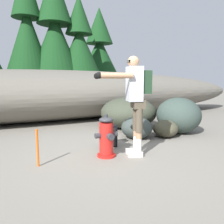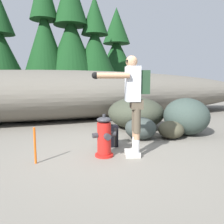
{
  "view_description": "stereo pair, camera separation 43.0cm",
  "coord_description": "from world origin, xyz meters",
  "px_view_note": "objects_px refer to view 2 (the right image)",
  "views": [
    {
      "loc": [
        -1.89,
        -3.59,
        1.33
      ],
      "look_at": [
        0.06,
        0.2,
        0.75
      ],
      "focal_mm": 35.92,
      "sensor_mm": 36.0,
      "label": 1
    },
    {
      "loc": [
        -1.5,
        -3.77,
        1.33
      ],
      "look_at": [
        0.06,
        0.2,
        0.75
      ],
      "focal_mm": 35.92,
      "sensor_mm": 36.0,
      "label": 2
    }
  ],
  "objects_px": {
    "boulder_small": "(141,128)",
    "boulder_outlier": "(171,130)",
    "utility_worker": "(133,93)",
    "spare_backpack": "(110,136)",
    "boulder_large": "(136,113)",
    "survey_stake": "(35,146)",
    "fire_hydrant": "(104,137)",
    "boulder_mid": "(186,116)"
  },
  "relations": [
    {
      "from": "boulder_small",
      "to": "survey_stake",
      "type": "distance_m",
      "value": 2.48
    },
    {
      "from": "spare_backpack",
      "to": "boulder_small",
      "type": "bearing_deg",
      "value": -63.47
    },
    {
      "from": "boulder_large",
      "to": "boulder_mid",
      "type": "height_order",
      "value": "boulder_mid"
    },
    {
      "from": "fire_hydrant",
      "to": "boulder_small",
      "type": "height_order",
      "value": "fire_hydrant"
    },
    {
      "from": "boulder_small",
      "to": "boulder_outlier",
      "type": "relative_size",
      "value": 1.18
    },
    {
      "from": "fire_hydrant",
      "to": "boulder_large",
      "type": "relative_size",
      "value": 0.46
    },
    {
      "from": "boulder_outlier",
      "to": "survey_stake",
      "type": "height_order",
      "value": "survey_stake"
    },
    {
      "from": "utility_worker",
      "to": "boulder_small",
      "type": "relative_size",
      "value": 2.41
    },
    {
      "from": "boulder_mid",
      "to": "boulder_outlier",
      "type": "xyz_separation_m",
      "value": [
        -0.6,
        -0.21,
        -0.26
      ]
    },
    {
      "from": "boulder_outlier",
      "to": "boulder_large",
      "type": "bearing_deg",
      "value": 99.31
    },
    {
      "from": "fire_hydrant",
      "to": "boulder_small",
      "type": "distance_m",
      "value": 1.46
    },
    {
      "from": "boulder_small",
      "to": "fire_hydrant",
      "type": "bearing_deg",
      "value": -144.98
    },
    {
      "from": "boulder_mid",
      "to": "boulder_outlier",
      "type": "height_order",
      "value": "boulder_mid"
    },
    {
      "from": "fire_hydrant",
      "to": "boulder_mid",
      "type": "xyz_separation_m",
      "value": [
        2.49,
        0.84,
        0.11
      ]
    },
    {
      "from": "fire_hydrant",
      "to": "boulder_mid",
      "type": "distance_m",
      "value": 2.63
    },
    {
      "from": "fire_hydrant",
      "to": "utility_worker",
      "type": "bearing_deg",
      "value": -18.6
    },
    {
      "from": "utility_worker",
      "to": "fire_hydrant",
      "type": "bearing_deg",
      "value": 0.43
    },
    {
      "from": "fire_hydrant",
      "to": "boulder_mid",
      "type": "relative_size",
      "value": 0.63
    },
    {
      "from": "fire_hydrant",
      "to": "boulder_large",
      "type": "height_order",
      "value": "boulder_large"
    },
    {
      "from": "fire_hydrant",
      "to": "utility_worker",
      "type": "height_order",
      "value": "utility_worker"
    },
    {
      "from": "boulder_small",
      "to": "boulder_outlier",
      "type": "height_order",
      "value": "boulder_small"
    },
    {
      "from": "spare_backpack",
      "to": "boulder_small",
      "type": "xyz_separation_m",
      "value": [
        0.88,
        0.3,
        0.04
      ]
    },
    {
      "from": "fire_hydrant",
      "to": "boulder_large",
      "type": "xyz_separation_m",
      "value": [
        1.67,
        1.99,
        0.09
      ]
    },
    {
      "from": "fire_hydrant",
      "to": "boulder_outlier",
      "type": "height_order",
      "value": "fire_hydrant"
    },
    {
      "from": "survey_stake",
      "to": "boulder_small",
      "type": "bearing_deg",
      "value": 18.0
    },
    {
      "from": "boulder_small",
      "to": "boulder_mid",
      "type": "bearing_deg",
      "value": 0.15
    },
    {
      "from": "spare_backpack",
      "to": "boulder_large",
      "type": "distance_m",
      "value": 1.99
    },
    {
      "from": "boulder_mid",
      "to": "utility_worker",
      "type": "bearing_deg",
      "value": -153.58
    },
    {
      "from": "utility_worker",
      "to": "survey_stake",
      "type": "bearing_deg",
      "value": 11.07
    },
    {
      "from": "utility_worker",
      "to": "boulder_mid",
      "type": "height_order",
      "value": "utility_worker"
    },
    {
      "from": "utility_worker",
      "to": "survey_stake",
      "type": "xyz_separation_m",
      "value": [
        -1.64,
        0.23,
        -0.83
      ]
    },
    {
      "from": "spare_backpack",
      "to": "boulder_mid",
      "type": "height_order",
      "value": "boulder_mid"
    },
    {
      "from": "boulder_mid",
      "to": "survey_stake",
      "type": "height_order",
      "value": "boulder_mid"
    },
    {
      "from": "boulder_large",
      "to": "survey_stake",
      "type": "distance_m",
      "value": 3.42
    },
    {
      "from": "utility_worker",
      "to": "boulder_small",
      "type": "bearing_deg",
      "value": -106.83
    },
    {
      "from": "boulder_large",
      "to": "boulder_outlier",
      "type": "bearing_deg",
      "value": -80.69
    },
    {
      "from": "fire_hydrant",
      "to": "utility_worker",
      "type": "distance_m",
      "value": 0.92
    },
    {
      "from": "boulder_large",
      "to": "boulder_small",
      "type": "height_order",
      "value": "boulder_large"
    },
    {
      "from": "survey_stake",
      "to": "boulder_mid",
      "type": "bearing_deg",
      "value": 11.91
    },
    {
      "from": "utility_worker",
      "to": "spare_backpack",
      "type": "distance_m",
      "value": 1.16
    },
    {
      "from": "boulder_large",
      "to": "boulder_mid",
      "type": "relative_size",
      "value": 1.37
    },
    {
      "from": "boulder_outlier",
      "to": "survey_stake",
      "type": "relative_size",
      "value": 1.03
    }
  ]
}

